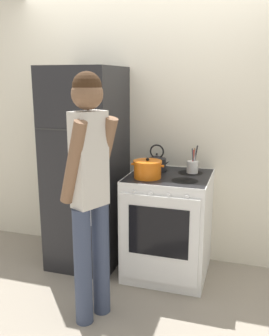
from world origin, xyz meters
TOP-DOWN VIEW (x-y plane):
  - ground_plane at (0.00, 0.00)m, footprint 14.00×14.00m
  - wall_back at (0.00, 0.03)m, footprint 10.00×0.06m
  - refrigerator at (-0.49, -0.35)m, footprint 0.63×0.72m
  - stove_range at (0.30, -0.38)m, footprint 0.71×0.74m
  - dutch_oven_pot at (0.14, -0.49)m, footprint 0.29×0.24m
  - tea_kettle at (0.15, -0.21)m, footprint 0.21×0.17m
  - utensil_jar at (0.48, -0.20)m, footprint 0.10×0.10m
  - person at (-0.09, -1.18)m, footprint 0.39×0.44m

SIDE VIEW (x-z plane):
  - ground_plane at x=0.00m, z-range 0.00..0.00m
  - stove_range at x=0.30m, z-range 0.01..0.93m
  - refrigerator at x=-0.49m, z-range 0.00..1.85m
  - utensil_jar at x=0.48m, z-range 0.86..1.11m
  - dutch_oven_pot at x=0.14m, z-range 0.91..1.09m
  - tea_kettle at x=0.15m, z-range 0.88..1.12m
  - person at x=-0.09m, z-range 0.13..1.92m
  - wall_back at x=0.00m, z-range 0.00..2.55m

